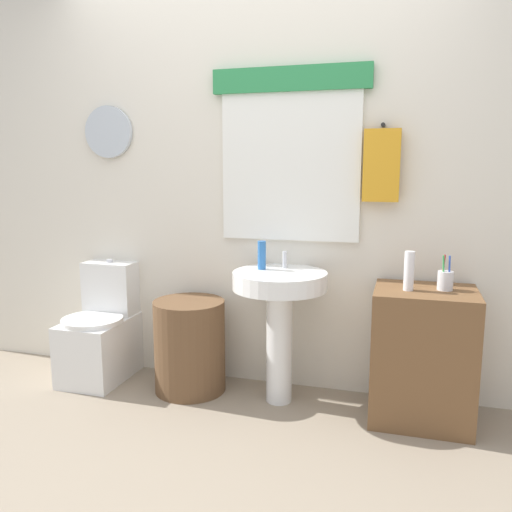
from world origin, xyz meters
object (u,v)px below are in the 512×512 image
at_px(wooden_cabinet, 423,355).
at_px(lotion_bottle, 409,271).
at_px(pedestal_sink, 280,303).
at_px(soap_bottle, 262,255).
at_px(toothbrush_cup, 445,280).
at_px(toilet, 102,334).
at_px(laundry_hamper, 190,346).

distance_m(wooden_cabinet, lotion_bottle, 0.48).
relative_size(pedestal_sink, wooden_cabinet, 1.07).
bearing_deg(soap_bottle, wooden_cabinet, -3.14).
xyz_separation_m(soap_bottle, lotion_bottle, (0.82, -0.09, -0.03)).
height_order(soap_bottle, toothbrush_cup, soap_bottle).
bearing_deg(lotion_bottle, pedestal_sink, 176.73).
distance_m(toilet, lotion_bottle, 1.97).
bearing_deg(toilet, toothbrush_cup, -0.41).
height_order(laundry_hamper, wooden_cabinet, wooden_cabinet).
distance_m(laundry_hamper, soap_bottle, 0.73).
distance_m(laundry_hamper, toothbrush_cup, 1.53).
height_order(toilet, toothbrush_cup, toothbrush_cup).
bearing_deg(toothbrush_cup, toilet, 179.59).
bearing_deg(wooden_cabinet, toilet, 179.00).
xyz_separation_m(toilet, pedestal_sink, (1.20, -0.03, 0.30)).
xyz_separation_m(toilet, laundry_hamper, (0.63, -0.03, -0.01)).
bearing_deg(lotion_bottle, soap_bottle, 173.73).
bearing_deg(pedestal_sink, lotion_bottle, -3.27).
xyz_separation_m(laundry_hamper, lotion_bottle, (1.26, -0.04, 0.54)).
xyz_separation_m(laundry_hamper, pedestal_sink, (0.56, 0.00, 0.31)).
xyz_separation_m(laundry_hamper, wooden_cabinet, (1.35, 0.00, 0.08)).
bearing_deg(wooden_cabinet, pedestal_sink, 180.00).
bearing_deg(soap_bottle, laundry_hamper, -173.56).
height_order(pedestal_sink, soap_bottle, soap_bottle).
height_order(lotion_bottle, toothbrush_cup, lotion_bottle).
relative_size(toilet, wooden_cabinet, 1.05).
relative_size(laundry_hamper, soap_bottle, 3.41).
bearing_deg(toothbrush_cup, wooden_cabinet, -167.84).
xyz_separation_m(lotion_bottle, toothbrush_cup, (0.18, 0.06, -0.05)).
bearing_deg(laundry_hamper, lotion_bottle, -1.81).
bearing_deg(pedestal_sink, toothbrush_cup, 1.28).
relative_size(toilet, pedestal_sink, 0.98).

